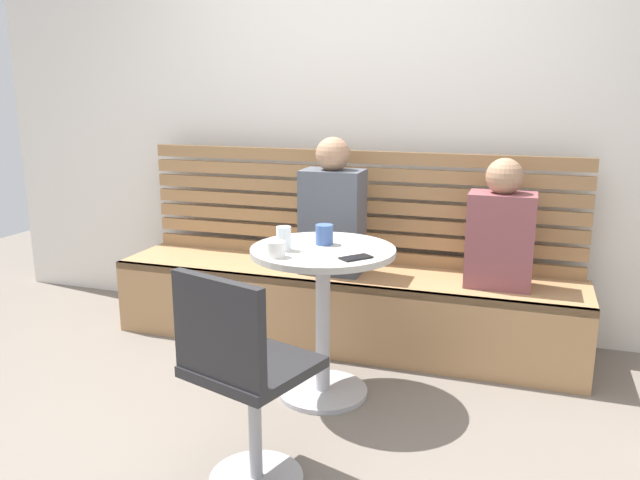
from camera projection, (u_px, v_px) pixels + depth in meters
name	position (u px, v px, depth m)	size (l,w,h in m)	color
ground	(258.00, 449.00, 2.62)	(8.00, 8.00, 0.00)	#70665B
back_wall	(364.00, 90.00, 3.79)	(5.20, 0.10, 2.90)	silver
booth_bench	(341.00, 307.00, 3.67)	(2.70, 0.52, 0.44)	#A87C51
booth_backrest	(354.00, 206.00, 3.76)	(2.65, 0.04, 0.67)	#9A7249
cafe_table	(323.00, 293.00, 2.98)	(0.68, 0.68, 0.74)	#ADADB2
white_chair	(242.00, 374.00, 2.25)	(0.50, 0.50, 0.85)	#ADADB2
person_adult	(333.00, 213.00, 3.51)	(0.34, 0.22, 0.77)	#4C515B
person_child_left	(501.00, 230.00, 3.27)	(0.34, 0.22, 0.68)	brown
cup_mug_blue	(324.00, 235.00, 2.98)	(0.08, 0.08, 0.10)	#3D5B9E
cup_water_clear	(284.00, 238.00, 2.87)	(0.07, 0.07, 0.11)	white
cup_ceramic_white	(276.00, 249.00, 2.76)	(0.08, 0.08, 0.07)	white
phone_on_table	(356.00, 258.00, 2.74)	(0.07, 0.14, 0.01)	black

